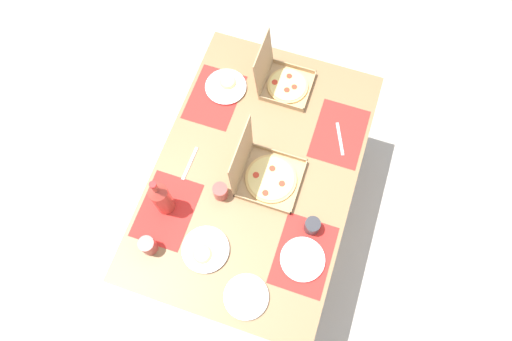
% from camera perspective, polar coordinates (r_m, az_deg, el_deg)
% --- Properties ---
extents(ground_plane, '(6.00, 6.00, 0.00)m').
position_cam_1_polar(ground_plane, '(2.97, 0.00, -5.29)').
color(ground_plane, beige).
extents(dining_table, '(1.50, 1.00, 0.75)m').
position_cam_1_polar(dining_table, '(2.36, 0.00, -0.93)').
color(dining_table, '#3F3328').
rests_on(dining_table, ground_plane).
extents(placemat_near_left, '(0.36, 0.26, 0.00)m').
position_cam_1_polar(placemat_near_left, '(2.15, 6.16, -10.77)').
color(placemat_near_left, red).
rests_on(placemat_near_left, dining_table).
extents(placemat_near_right, '(0.36, 0.26, 0.00)m').
position_cam_1_polar(placemat_near_right, '(2.38, 10.68, 4.70)').
color(placemat_near_right, red).
rests_on(placemat_near_right, dining_table).
extents(placemat_far_left, '(0.36, 0.26, 0.00)m').
position_cam_1_polar(placemat_far_left, '(2.23, -11.41, -5.00)').
color(placemat_far_left, red).
rests_on(placemat_far_left, dining_table).
extents(placemat_far_right, '(0.36, 0.26, 0.00)m').
position_cam_1_polar(placemat_far_right, '(2.46, -5.36, 9.42)').
color(placemat_far_right, red).
rests_on(placemat_far_right, dining_table).
extents(pizza_box_corner_right, '(0.26, 0.29, 0.29)m').
position_cam_1_polar(pizza_box_corner_right, '(2.45, 3.43, 11.47)').
color(pizza_box_corner_right, tan).
rests_on(pizza_box_corner_right, dining_table).
extents(pizza_box_center, '(0.30, 0.31, 0.33)m').
position_cam_1_polar(pizza_box_center, '(2.20, 1.10, -0.44)').
color(pizza_box_center, tan).
rests_on(pizza_box_center, dining_table).
extents(plate_near_right, '(0.23, 0.23, 0.03)m').
position_cam_1_polar(plate_near_right, '(2.15, -6.56, -10.14)').
color(plate_near_right, white).
rests_on(plate_near_right, dining_table).
extents(plate_far_right, '(0.21, 0.21, 0.02)m').
position_cam_1_polar(plate_far_right, '(2.14, 6.01, -11.32)').
color(plate_far_right, white).
rests_on(plate_far_right, dining_table).
extents(plate_near_left, '(0.23, 0.23, 0.03)m').
position_cam_1_polar(plate_near_left, '(2.48, -3.88, 10.76)').
color(plate_near_left, white).
rests_on(plate_near_left, dining_table).
extents(plate_far_left, '(0.21, 0.21, 0.02)m').
position_cam_1_polar(plate_far_left, '(2.11, -1.28, -15.95)').
color(plate_far_left, white).
rests_on(plate_far_left, dining_table).
extents(soda_bottle, '(0.09, 0.09, 0.32)m').
position_cam_1_polar(soda_bottle, '(2.12, -12.10, -3.47)').
color(soda_bottle, '#B2382D').
rests_on(soda_bottle, dining_table).
extents(cup_clear_right, '(0.07, 0.07, 0.10)m').
position_cam_1_polar(cup_clear_right, '(2.16, -13.73, -9.38)').
color(cup_clear_right, '#BF4742').
rests_on(cup_clear_right, dining_table).
extents(cup_dark, '(0.07, 0.07, 0.09)m').
position_cam_1_polar(cup_dark, '(2.18, -4.61, -2.71)').
color(cup_dark, '#BF4742').
rests_on(cup_dark, dining_table).
extents(cup_clear_left, '(0.08, 0.08, 0.09)m').
position_cam_1_polar(cup_clear_left, '(2.14, 7.23, -7.08)').
color(cup_clear_left, '#333338').
rests_on(cup_clear_left, dining_table).
extents(fork_by_far_left, '(0.18, 0.09, 0.00)m').
position_cam_1_polar(fork_by_far_left, '(2.37, 10.76, 4.03)').
color(fork_by_far_left, '#B7B7BC').
rests_on(fork_by_far_left, dining_table).
extents(fork_by_near_left, '(0.19, 0.02, 0.00)m').
position_cam_1_polar(fork_by_near_left, '(2.30, -8.52, 0.93)').
color(fork_by_near_left, '#B7B7BC').
rests_on(fork_by_near_left, dining_table).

